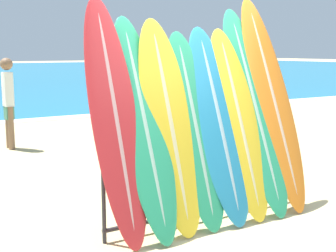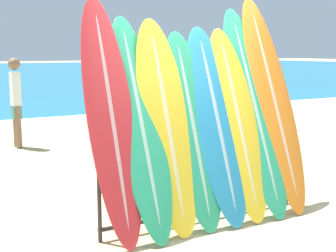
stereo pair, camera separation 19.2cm
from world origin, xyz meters
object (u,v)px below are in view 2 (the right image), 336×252
(surfboard_slot_0, at_px, (111,118))
(surfboard_slot_1, at_px, (140,125))
(person_mid_beach, at_px, (16,99))
(surfboard_slot_2, at_px, (167,124))
(surfboard_slot_4, at_px, (217,123))
(surfboard_rack, at_px, (204,177))
(surfboard_slot_7, at_px, (273,101))
(surfboard_slot_6, at_px, (254,109))
(surfboard_slot_5, at_px, (238,122))
(surfboard_slot_3, at_px, (193,129))

(surfboard_slot_0, xyz_separation_m, surfboard_slot_1, (0.30, -0.02, -0.09))
(person_mid_beach, bearing_deg, surfboard_slot_2, -176.24)
(surfboard_slot_1, relative_size, surfboard_slot_4, 1.04)
(surfboard_rack, height_order, surfboard_slot_0, surfboard_slot_0)
(surfboard_rack, relative_size, surfboard_slot_1, 1.10)
(surfboard_slot_2, height_order, surfboard_slot_7, surfboard_slot_7)
(surfboard_slot_1, bearing_deg, surfboard_slot_2, -2.34)
(surfboard_rack, bearing_deg, surfboard_slot_6, 7.10)
(surfboard_slot_2, height_order, person_mid_beach, surfboard_slot_2)
(surfboard_rack, relative_size, surfboard_slot_7, 0.98)
(surfboard_rack, xyz_separation_m, surfboard_slot_5, (0.45, 0.02, 0.56))
(surfboard_slot_2, bearing_deg, person_mid_beach, 96.08)
(surfboard_rack, bearing_deg, surfboard_slot_4, 8.92)
(surfboard_slot_2, relative_size, surfboard_slot_7, 0.88)
(surfboard_slot_2, bearing_deg, surfboard_slot_4, -1.25)
(surfboard_slot_1, height_order, surfboard_slot_3, surfboard_slot_1)
(surfboard_slot_5, height_order, surfboard_slot_6, surfboard_slot_6)
(surfboard_slot_0, height_order, surfboard_slot_4, surfboard_slot_0)
(surfboard_rack, xyz_separation_m, surfboard_slot_3, (-0.13, 0.02, 0.53))
(surfboard_slot_3, relative_size, person_mid_beach, 1.20)
(person_mid_beach, bearing_deg, surfboard_rack, -171.38)
(surfboard_rack, xyz_separation_m, person_mid_beach, (-0.96, 4.97, 0.44))
(surfboard_rack, height_order, surfboard_slot_4, surfboard_slot_4)
(surfboard_slot_0, bearing_deg, surfboard_slot_7, 1.16)
(surfboard_rack, distance_m, surfboard_slot_2, 0.74)
(surfboard_slot_1, relative_size, person_mid_beach, 1.29)
(surfboard_slot_0, distance_m, surfboard_slot_4, 1.20)
(surfboard_slot_2, distance_m, surfboard_slot_3, 0.31)
(surfboard_slot_4, relative_size, surfboard_slot_7, 0.85)
(surfboard_slot_7, bearing_deg, surfboard_slot_3, -175.64)
(surfboard_slot_3, relative_size, surfboard_slot_4, 0.97)
(surfboard_slot_3, bearing_deg, surfboard_slot_0, 177.01)
(surfboard_slot_6, bearing_deg, surfboard_rack, -172.90)
(surfboard_slot_3, height_order, surfboard_slot_6, surfboard_slot_6)
(person_mid_beach, bearing_deg, surfboard_slot_5, -166.44)
(surfboard_rack, distance_m, person_mid_beach, 5.08)
(surfboard_rack, relative_size, surfboard_slot_4, 1.15)
(surfboard_slot_0, distance_m, surfboard_slot_2, 0.60)
(surfboard_rack, bearing_deg, surfboard_slot_1, 175.95)
(surfboard_slot_5, bearing_deg, surfboard_slot_6, 13.32)
(surfboard_slot_7, height_order, person_mid_beach, surfboard_slot_7)
(surfboard_slot_5, distance_m, surfboard_slot_7, 0.62)
(person_mid_beach, bearing_deg, surfboard_slot_1, -179.58)
(surfboard_slot_4, bearing_deg, surfboard_slot_6, 6.55)
(surfboard_slot_1, xyz_separation_m, surfboard_slot_3, (0.59, -0.03, -0.08))
(surfboard_rack, relative_size, surfboard_slot_3, 1.18)
(surfboard_slot_0, bearing_deg, surfboard_slot_6, 0.70)
(surfboard_slot_1, height_order, person_mid_beach, surfboard_slot_1)
(surfboard_slot_3, xyz_separation_m, surfboard_slot_6, (0.87, 0.07, 0.15))
(surfboard_slot_4, height_order, surfboard_slot_7, surfboard_slot_7)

